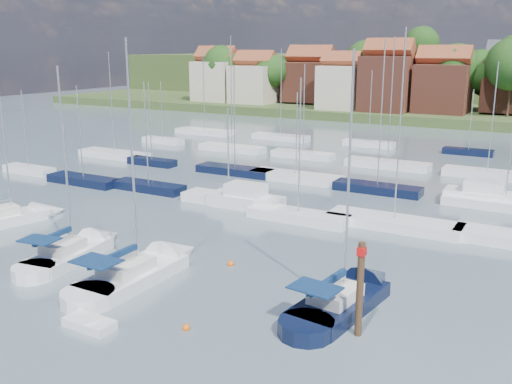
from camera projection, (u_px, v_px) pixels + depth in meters
The scene contains 12 objects.
ground at pixel (371, 173), 66.58m from camera, with size 260.00×260.00×0.00m, color #4E5F6A.
sailboat_left at pixel (79, 250), 40.16m from camera, with size 4.16×10.72×14.25m.
sailboat_centre at pixel (148, 269), 36.88m from camera, with size 3.25×11.91×16.13m.
sailboat_navy at pixel (350, 297), 32.72m from camera, with size 4.33×11.41×15.43m.
sailboat_far at pixel (19, 218), 47.93m from camera, with size 4.76×9.50×12.29m.
tender at pixel (89, 323), 29.82m from camera, with size 2.83×1.35×0.61m.
timber_piling at pixel (359, 306), 28.69m from camera, with size 0.40×0.40×7.25m.
buoy_c at pixel (70, 294), 33.94m from camera, with size 0.43×0.43×0.43m, color #D85914.
buoy_d at pixel (186, 330), 29.66m from camera, with size 0.45×0.45×0.45m, color #D85914.
buoy_e at pixel (231, 265), 38.38m from camera, with size 0.50×0.50×0.50m, color #D85914.
marina_field at pixel (374, 179), 61.47m from camera, with size 79.62×41.41×15.93m.
far_shore_town at pixel (498, 87), 142.73m from camera, with size 212.46×90.00×22.27m.
Camera 1 is at (20.04, -23.35, 14.28)m, focal length 40.00 mm.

